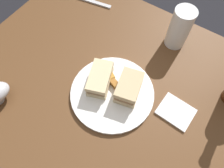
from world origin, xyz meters
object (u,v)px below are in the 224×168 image
Objects in this scene: sandwich_half_right at (100,79)px; pint_glass at (179,30)px; sandwich_half_left at (129,88)px; fork at (92,2)px; plate at (112,93)px; napkin at (176,112)px.

pint_glass is (-0.13, -0.31, 0.03)m from sandwich_half_right.
fork is (0.37, -0.29, -0.04)m from sandwich_half_left.
pint_glass is (-0.08, -0.32, 0.06)m from plate.
plate is 0.22m from napkin.
plate is at bearing 172.47° from sandwich_half_right.
pint_glass is 0.40m from fork.
sandwich_half_left is 0.29m from pint_glass.
pint_glass reaches higher than plate.
sandwich_half_left is 0.77× the size of pint_glass.
napkin is (-0.13, 0.26, -0.06)m from pint_glass.
sandwich_half_right reaches higher than fork.
fork is (0.40, -0.00, -0.06)m from pint_glass.
plate is at bearing 76.46° from pint_glass.
plate is 1.57× the size of fork.
sandwich_half_right reaches higher than plate.
plate is 0.07m from sandwich_half_left.
sandwich_half_left is 0.17m from napkin.
sandwich_half_left is 0.47m from fork.
napkin is at bearing -169.76° from sandwich_half_left.
sandwich_half_right is (0.10, 0.02, -0.00)m from sandwich_half_left.
sandwich_half_left is 0.90× the size of sandwich_half_right.
pint_glass is at bearing -103.54° from plate.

